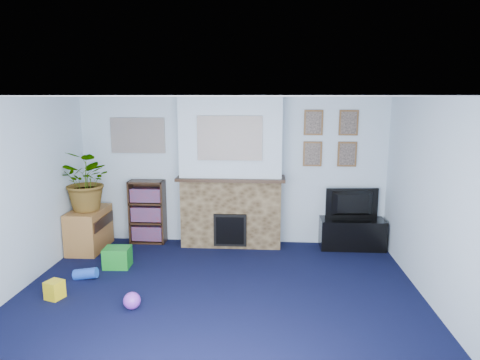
# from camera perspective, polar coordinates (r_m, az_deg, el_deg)

# --- Properties ---
(floor) EXTENTS (5.00, 4.50, 0.01)m
(floor) POSITION_cam_1_polar(r_m,az_deg,el_deg) (5.27, -3.16, -16.07)
(floor) COLOR black
(floor) RESTS_ON ground
(ceiling) EXTENTS (5.00, 4.50, 0.01)m
(ceiling) POSITION_cam_1_polar(r_m,az_deg,el_deg) (4.69, -3.47, 11.05)
(ceiling) COLOR white
(ceiling) RESTS_ON wall_back
(wall_back) EXTENTS (5.00, 0.04, 2.40)m
(wall_back) POSITION_cam_1_polar(r_m,az_deg,el_deg) (7.03, -1.06, 1.19)
(wall_back) COLOR silver
(wall_back) RESTS_ON ground
(wall_front) EXTENTS (5.00, 0.04, 2.40)m
(wall_front) POSITION_cam_1_polar(r_m,az_deg,el_deg) (2.75, -9.26, -14.84)
(wall_front) COLOR silver
(wall_front) RESTS_ON ground
(wall_left) EXTENTS (0.04, 4.50, 2.40)m
(wall_left) POSITION_cam_1_polar(r_m,az_deg,el_deg) (5.71, -29.07, -2.48)
(wall_left) COLOR silver
(wall_left) RESTS_ON ground
(wall_right) EXTENTS (0.04, 4.50, 2.40)m
(wall_right) POSITION_cam_1_polar(r_m,az_deg,el_deg) (5.17, 25.42, -3.44)
(wall_right) COLOR silver
(wall_right) RESTS_ON ground
(chimney_breast) EXTENTS (1.72, 0.50, 2.40)m
(chimney_breast) POSITION_cam_1_polar(r_m,az_deg,el_deg) (6.83, -1.20, 0.77)
(chimney_breast) COLOR brown
(chimney_breast) RESTS_ON ground
(collage_main) EXTENTS (1.00, 0.03, 0.68)m
(collage_main) POSITION_cam_1_polar(r_m,az_deg,el_deg) (6.55, -1.38, 5.58)
(collage_main) COLOR gray
(collage_main) RESTS_ON chimney_breast
(collage_left) EXTENTS (0.90, 0.03, 0.58)m
(collage_left) POSITION_cam_1_polar(r_m,az_deg,el_deg) (7.24, -13.46, 5.80)
(collage_left) COLOR gray
(collage_left) RESTS_ON wall_back
(portrait_tl) EXTENTS (0.30, 0.03, 0.40)m
(portrait_tl) POSITION_cam_1_polar(r_m,az_deg,el_deg) (6.93, 9.77, 7.55)
(portrait_tl) COLOR brown
(portrait_tl) RESTS_ON wall_back
(portrait_tr) EXTENTS (0.30, 0.03, 0.40)m
(portrait_tr) POSITION_cam_1_polar(r_m,az_deg,el_deg) (7.01, 14.28, 7.41)
(portrait_tr) COLOR brown
(portrait_tr) RESTS_ON wall_back
(portrait_bl) EXTENTS (0.30, 0.03, 0.40)m
(portrait_bl) POSITION_cam_1_polar(r_m,az_deg,el_deg) (6.98, 9.63, 3.45)
(portrait_bl) COLOR brown
(portrait_bl) RESTS_ON wall_back
(portrait_br) EXTENTS (0.30, 0.03, 0.40)m
(portrait_br) POSITION_cam_1_polar(r_m,az_deg,el_deg) (7.06, 14.09, 3.36)
(portrait_br) COLOR brown
(portrait_br) RESTS_ON wall_back
(tv_stand) EXTENTS (1.01, 0.43, 0.48)m
(tv_stand) POSITION_cam_1_polar(r_m,az_deg,el_deg) (7.16, 14.69, -7.04)
(tv_stand) COLOR black
(tv_stand) RESTS_ON ground
(television) EXTENTS (0.85, 0.18, 0.48)m
(television) POSITION_cam_1_polar(r_m,az_deg,el_deg) (7.04, 14.85, -3.13)
(television) COLOR black
(television) RESTS_ON tv_stand
(bookshelf) EXTENTS (0.58, 0.28, 1.05)m
(bookshelf) POSITION_cam_1_polar(r_m,az_deg,el_deg) (7.30, -12.20, -4.32)
(bookshelf) COLOR black
(bookshelf) RESTS_ON ground
(sideboard) EXTENTS (0.47, 0.85, 0.66)m
(sideboard) POSITION_cam_1_polar(r_m,az_deg,el_deg) (7.25, -19.46, -6.06)
(sideboard) COLOR #9E6932
(sideboard) RESTS_ON ground
(potted_plant) EXTENTS (1.02, 0.95, 0.95)m
(potted_plant) POSITION_cam_1_polar(r_m,az_deg,el_deg) (7.00, -19.65, -0.07)
(potted_plant) COLOR #26661E
(potted_plant) RESTS_ON sideboard
(mantel_clock) EXTENTS (0.10, 0.06, 0.15)m
(mantel_clock) POSITION_cam_1_polar(r_m,az_deg,el_deg) (6.78, -1.08, 1.00)
(mantel_clock) COLOR gold
(mantel_clock) RESTS_ON chimney_breast
(mantel_candle) EXTENTS (0.04, 0.04, 0.14)m
(mantel_candle) POSITION_cam_1_polar(r_m,az_deg,el_deg) (6.76, 1.19, 1.05)
(mantel_candle) COLOR #B2BFC6
(mantel_candle) RESTS_ON chimney_breast
(mantel_teddy) EXTENTS (0.13, 0.13, 0.13)m
(mantel_teddy) POSITION_cam_1_polar(r_m,az_deg,el_deg) (6.86, -6.08, 1.01)
(mantel_teddy) COLOR gray
(mantel_teddy) RESTS_ON chimney_breast
(mantel_can) EXTENTS (0.06, 0.06, 0.11)m
(mantel_can) POSITION_cam_1_polar(r_m,az_deg,el_deg) (6.76, 5.20, 0.84)
(mantel_can) COLOR yellow
(mantel_can) RESTS_ON chimney_breast
(green_crate) EXTENTS (0.37, 0.31, 0.29)m
(green_crate) POSITION_cam_1_polar(r_m,az_deg,el_deg) (6.45, -16.03, -9.93)
(green_crate) COLOR #198C26
(green_crate) RESTS_ON ground
(toy_ball) EXTENTS (0.20, 0.20, 0.20)m
(toy_ball) POSITION_cam_1_polar(r_m,az_deg,el_deg) (5.24, -14.21, -15.42)
(toy_ball) COLOR purple
(toy_ball) RESTS_ON ground
(toy_block) EXTENTS (0.23, 0.23, 0.22)m
(toy_block) POSITION_cam_1_polar(r_m,az_deg,el_deg) (5.77, -23.49, -13.28)
(toy_block) COLOR yellow
(toy_block) RESTS_ON ground
(toy_tube) EXTENTS (0.33, 0.14, 0.19)m
(toy_tube) POSITION_cam_1_polar(r_m,az_deg,el_deg) (6.21, -19.89, -11.68)
(toy_tube) COLOR blue
(toy_tube) RESTS_ON ground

